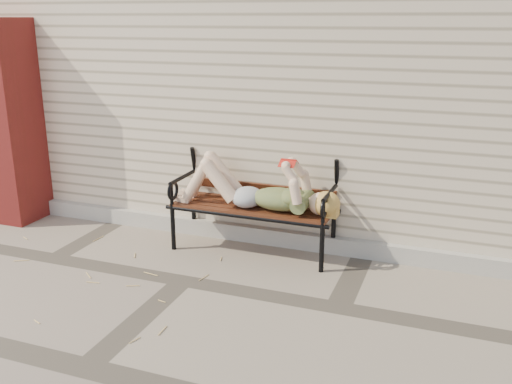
% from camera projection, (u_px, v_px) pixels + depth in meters
% --- Properties ---
extents(ground, '(80.00, 80.00, 0.00)m').
position_uv_depth(ground, '(183.00, 281.00, 4.52)').
color(ground, gray).
rests_on(ground, ground).
extents(house_wall, '(8.00, 4.00, 3.00)m').
position_uv_depth(house_wall, '(295.00, 61.00, 6.76)').
color(house_wall, beige).
rests_on(house_wall, ground).
extents(foundation_strip, '(8.00, 0.10, 0.15)m').
position_uv_depth(foundation_strip, '(230.00, 231.00, 5.37)').
color(foundation_strip, '#AEA69D').
rests_on(foundation_strip, ground).
extents(brick_pillar, '(0.50, 0.50, 2.00)m').
position_uv_depth(brick_pillar, '(7.00, 122.00, 5.66)').
color(brick_pillar, '#A52725').
rests_on(brick_pillar, ground).
extents(garden_bench, '(1.54, 0.61, 1.00)m').
position_uv_depth(garden_bench, '(256.00, 188.00, 5.02)').
color(garden_bench, black).
rests_on(garden_bench, ground).
extents(reading_woman, '(1.46, 0.33, 0.46)m').
position_uv_depth(reading_woman, '(253.00, 188.00, 4.89)').
color(reading_woman, '#093D44').
rests_on(reading_woman, ground).
extents(straw_scatter, '(2.89, 1.67, 0.01)m').
position_uv_depth(straw_scatter, '(40.00, 281.00, 4.49)').
color(straw_scatter, '#E8BE71').
rests_on(straw_scatter, ground).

